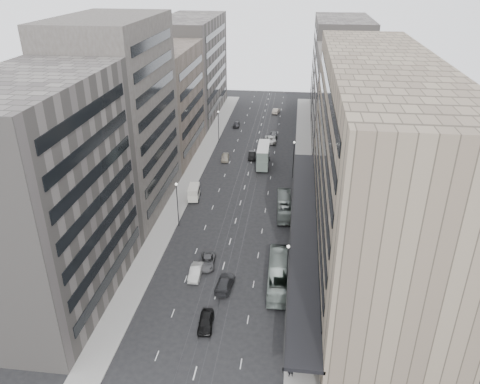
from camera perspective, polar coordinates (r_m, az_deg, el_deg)
The scene contains 30 objects.
ground at distance 71.62m, azimuth -2.13°, elevation -9.43°, with size 220.00×220.00×0.00m, color black.
sidewalk_right at distance 103.65m, azimuth 7.71°, elevation 2.27°, with size 4.00×125.00×0.15m, color gray.
sidewalk_left at distance 105.90m, azimuth -5.38°, elevation 2.93°, with size 4.00×125.00×0.15m, color gray.
department_store at distance 71.62m, azimuth 15.95°, elevation 3.21°, with size 19.20×60.00×30.00m.
building_right_mid at distance 113.97m, azimuth 12.95°, elevation 10.43°, with size 15.00×28.00×24.00m, color #45413C.
building_right_far at distance 142.61m, azimuth 12.05°, elevation 14.45°, with size 15.00×32.00×28.00m, color slate.
building_left_a at distance 64.29m, azimuth -22.84°, elevation -0.54°, with size 15.00×28.00×30.00m, color slate.
building_left_b at distance 86.18m, azimuth -14.70°, elevation 8.68°, with size 15.00×26.00×34.00m, color #45413C.
building_left_c at distance 111.91m, azimuth -9.58°, elevation 10.71°, with size 15.00×28.00×25.00m, color #716157.
building_left_d at distance 142.66m, azimuth -5.92°, elevation 14.87°, with size 15.00×38.00×28.00m, color slate.
lamp_right_near at distance 63.86m, azimuth 5.80°, elevation -8.81°, with size 0.44×0.44×8.32m.
lamp_right_far at distance 99.35m, azimuth 6.56°, elevation 4.47°, with size 0.44×0.44×8.32m.
lamp_left_near at distance 80.80m, azimuth -7.67°, elevation -0.91°, with size 0.44×0.44×8.32m.
lamp_left_far at distance 119.78m, azimuth -2.65°, elevation 8.43°, with size 0.44×0.44×8.32m.
bus_near at distance 67.91m, azimuth 4.71°, elevation -10.00°, with size 2.84×12.14×3.38m, color gray.
bus_far at distance 86.31m, azimuth 5.42°, elevation -1.70°, with size 2.49×10.65×2.97m, color #8F9A93.
double_decker at distance 105.73m, azimuth 2.85°, elevation 4.49°, with size 2.91×9.05×4.92m.
vw_microbus at distance 65.41m, azimuth 5.18°, elevation -11.87°, with size 2.58×5.09×2.67m.
panel_van at distance 91.37m, azimuth -5.65°, elevation -0.03°, with size 2.50×4.54×2.75m.
sedan_0 at distance 61.68m, azimuth -4.18°, elevation -15.46°, with size 1.82×4.52×1.54m, color black.
sedan_1 at distance 70.08m, azimuth -5.43°, elevation -9.69°, with size 1.61×4.62×1.52m, color #B7B7B2.
sedan_2 at distance 72.29m, azimuth -4.02°, elevation -8.45°, with size 2.25×4.88×1.36m, color #505052.
sedan_3 at distance 67.62m, azimuth -1.86°, elevation -11.07°, with size 2.17×5.33×1.55m, color #262729.
sedan_4 at distance 109.64m, azimuth -1.82°, elevation 4.26°, with size 1.80×4.47×1.52m, color #A69C89.
sedan_5 at distance 110.71m, azimuth 1.49°, elevation 4.49°, with size 1.64×4.70×1.55m, color black.
sedan_6 at distance 121.31m, azimuth 3.73°, elevation 6.45°, with size 2.76×5.98×1.66m, color silver.
sedan_7 at distance 125.45m, azimuth 4.15°, elevation 7.03°, with size 1.87×4.59×1.33m, color slate.
sedan_8 at distance 132.97m, azimuth -0.43°, elevation 8.24°, with size 1.69×4.20×1.43m, color #2A2A2D.
sedan_9 at distance 146.07m, azimuth 4.41°, elevation 9.85°, with size 1.65×4.74×1.56m, color #A79A8A.
pedestrian at distance 55.72m, azimuth 6.21°, elevation -20.73°, with size 0.72×0.47×1.96m, color black.
Camera 1 is at (9.79, -57.40, 41.70)m, focal length 35.00 mm.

